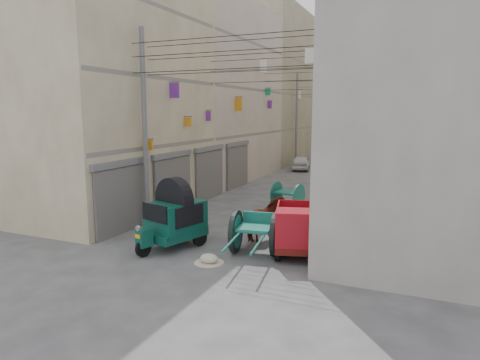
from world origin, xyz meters
The scene contains 18 objects.
ground centered at (0.00, 0.00, 0.00)m, with size 140.00×140.00×0.00m, color #424244.
building_row_left centered at (-8.00, 34.13, 6.46)m, with size 8.00×62.00×14.00m.
building_row_right centered at (8.00, 34.13, 6.46)m, with size 8.00×62.00×14.00m.
end_cap_building centered at (0.00, 66.00, 6.50)m, with size 22.00×10.00×13.00m, color gray.
shutters_left centered at (-3.92, 10.38, 1.49)m, with size 0.18×14.40×2.88m.
signboards centered at (-0.01, 21.66, 3.43)m, with size 8.22×40.52×5.67m.
ac_units centered at (3.65, 7.67, 7.43)m, with size 0.70×6.55×3.35m.
utility_poles centered at (0.00, 17.00, 4.00)m, with size 7.40×22.20×8.00m.
overhead_cables centered at (0.00, 14.40, 6.77)m, with size 7.40×22.52×1.12m.
auto_rickshaw centered at (-1.06, 4.05, 1.11)m, with size 2.02×2.79×1.89m.
tonga_cart centered at (1.80, 4.49, 0.76)m, with size 1.71×3.36×1.45m.
mini_truck centered at (3.09, 4.93, 0.80)m, with size 2.08×3.22×1.67m.
second_cart centered at (0.61, 11.99, 0.64)m, with size 1.58×1.46×1.20m.
feed_sack centered at (0.79, 3.09, 0.15)m, with size 0.59×0.47×0.29m, color beige.
horse centered at (1.61, 6.12, 0.78)m, with size 0.84×1.85×1.56m, color brown.
distant_car_white centered at (-2.45, 25.58, 0.59)m, with size 1.41×3.49×1.19m, color silver.
distant_car_grey centered at (2.80, 25.18, 0.53)m, with size 1.12×3.21×1.06m, color #5D6361.
distant_car_green centered at (-1.13, 40.53, 0.54)m, with size 1.52×3.73×1.08m, color #1C5142.
Camera 1 is at (6.84, -8.37, 4.72)m, focal length 32.00 mm.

